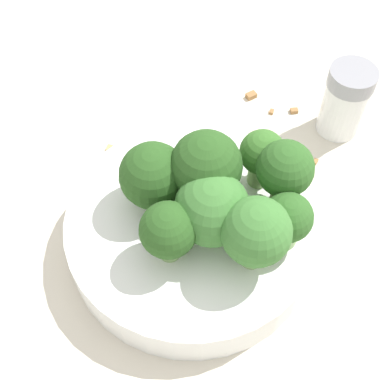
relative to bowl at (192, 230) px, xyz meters
name	(u,v)px	position (x,y,z in m)	size (l,w,h in m)	color
ground_plane	(192,242)	(0.00, 0.00, -0.02)	(3.00, 3.00, 0.00)	beige
bowl	(192,230)	(0.00, 0.00, 0.00)	(0.18, 0.18, 0.03)	white
broccoli_floret_0	(206,168)	(-0.01, 0.02, 0.05)	(0.05, 0.05, 0.06)	#8EB770
broccoli_floret_1	(287,220)	(0.04, 0.05, 0.04)	(0.03, 0.03, 0.04)	#8EB770
broccoli_floret_2	(153,177)	(-0.03, -0.02, 0.04)	(0.05, 0.05, 0.05)	#7A9E5B
broccoli_floret_3	(212,210)	(0.02, 0.01, 0.05)	(0.05, 0.05, 0.06)	#8EB770
broccoli_floret_4	(256,233)	(0.05, 0.02, 0.05)	(0.05, 0.05, 0.06)	#7A9E5B
broccoli_floret_5	(168,231)	(0.02, -0.03, 0.05)	(0.04, 0.04, 0.05)	#7A9E5B
broccoli_floret_6	(262,155)	(-0.01, 0.06, 0.05)	(0.03, 0.03, 0.05)	#7A9E5B
broccoli_floret_7	(285,170)	(0.01, 0.06, 0.05)	(0.04, 0.04, 0.06)	#7A9E5B
pepper_shaker	(345,100)	(-0.05, 0.17, 0.02)	(0.04, 0.04, 0.07)	silver
almond_crumb_0	(316,161)	(-0.02, 0.13, -0.01)	(0.01, 0.00, 0.01)	olive
almond_crumb_1	(294,109)	(-0.08, 0.14, -0.01)	(0.01, 0.00, 0.01)	olive
almond_crumb_2	(109,147)	(-0.11, -0.02, -0.01)	(0.01, 0.00, 0.01)	tan
almond_crumb_3	(251,94)	(-0.11, 0.12, -0.01)	(0.01, 0.01, 0.01)	olive
almond_crumb_4	(272,111)	(-0.09, 0.12, -0.01)	(0.01, 0.00, 0.01)	olive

